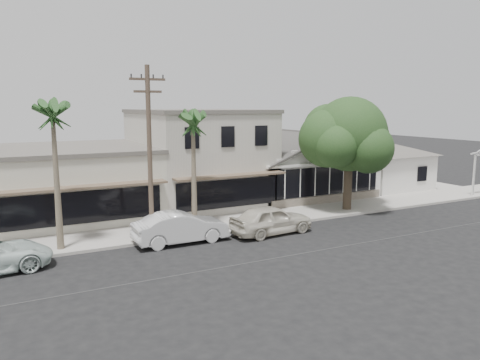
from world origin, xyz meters
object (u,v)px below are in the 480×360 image
shade_tree (346,136)px  utility_pole (150,150)px  car_0 (271,220)px  car_1 (181,227)px

shade_tree → utility_pole: bearing=-175.0°
utility_pole → car_0: size_ratio=1.90×
utility_pole → shade_tree: utility_pole is taller
car_0 → car_1: size_ratio=0.96×
car_0 → car_1: car_1 is taller
utility_pole → car_0: bearing=-13.5°
utility_pole → car_0: utility_pole is taller
car_0 → shade_tree: 8.93m
car_1 → shade_tree: (12.40, 2.00, 4.20)m
car_0 → shade_tree: (7.40, 2.70, 4.21)m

